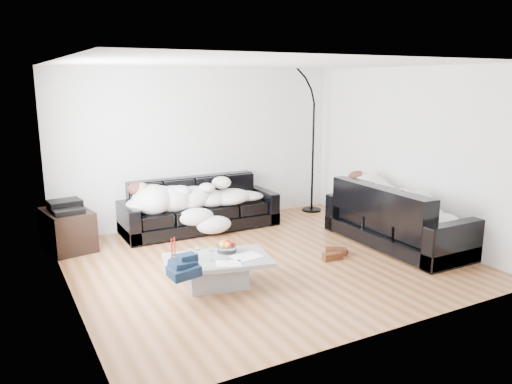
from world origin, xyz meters
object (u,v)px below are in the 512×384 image
wine_glass_c (212,254)px  sofa_right (397,215)px  sofa_back (200,205)px  coffee_table (218,272)px  fruit_bowl (227,246)px  sleeper_right (398,202)px  wine_glass_a (198,252)px  candle_left (172,249)px  av_cabinet (68,230)px  stereo (66,206)px  floor_lamp (313,146)px  candle_right (175,247)px  wine_glass_b (191,256)px  shoes (334,254)px  sleeper_back (201,192)px

wine_glass_c → sofa_right: bearing=4.1°
sofa_back → coffee_table: bearing=-107.2°
fruit_bowl → wine_glass_c: size_ratio=1.43×
sleeper_right → wine_glass_a: size_ratio=12.24×
candle_left → av_cabinet: size_ratio=0.30×
sleeper_right → stereo: 4.81m
sleeper_right → floor_lamp: (0.02, 2.23, 0.56)m
coffee_table → stereo: bearing=120.6°
sleeper_right → candle_left: (-3.46, 0.04, -0.17)m
wine_glass_a → fruit_bowl: bearing=8.8°
wine_glass_c → candle_right: (-0.32, 0.36, 0.03)m
wine_glass_b → shoes: size_ratio=0.37×
sleeper_back → coffee_table: bearing=-107.6°
sofa_right → wine_glass_b: 3.31m
sleeper_right → candle_right: size_ratio=8.46×
sofa_back → coffee_table: sofa_back is taller
wine_glass_a → wine_glass_c: 0.18m
wine_glass_a → candle_right: candle_right is taller
sleeper_right → wine_glass_b: size_ratio=10.66×
sleeper_back → stereo: (-2.05, 0.05, 0.01)m
candle_right → stereo: size_ratio=0.52×
wine_glass_b → stereo: bearing=113.8°
sleeper_back → wine_glass_a: bearing=-113.1°
wine_glass_c → av_cabinet: av_cabinet is taller
coffee_table → sleeper_back: bearing=72.4°
candle_right → floor_lamp: 4.07m
sleeper_back → wine_glass_b: bearing=-114.8°
av_cabinet → stereo: stereo is taller
sofa_back → wine_glass_a: 2.37m
coffee_table → av_cabinet: size_ratio=1.46×
candle_right → sleeper_right: bearing=-2.3°
fruit_bowl → stereo: bearing=125.8°
stereo → sofa_back: bearing=-7.0°
floor_lamp → sofa_back: bearing=-175.5°
sleeper_back → av_cabinet: bearing=178.6°
sleeper_back → floor_lamp: size_ratio=0.88×
candle_right → shoes: bearing=-3.9°
wine_glass_b → sleeper_right: bearing=3.2°
sofa_back → wine_glass_b: sofa_back is taller
wine_glass_c → candle_right: bearing=132.3°
wine_glass_a → candle_right: size_ratio=0.69×
candle_left → floor_lamp: 4.18m
wine_glass_b → shoes: bearing=4.5°
wine_glass_c → shoes: bearing=6.1°
sofa_back → floor_lamp: floor_lamp is taller
wine_glass_b → wine_glass_c: wine_glass_b is taller
sofa_back → sofa_right: (2.27, -2.11, 0.04)m
candle_right → av_cabinet: candle_right is taller
coffee_table → candle_right: bearing=143.6°
shoes → candle_left: bearing=-165.0°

